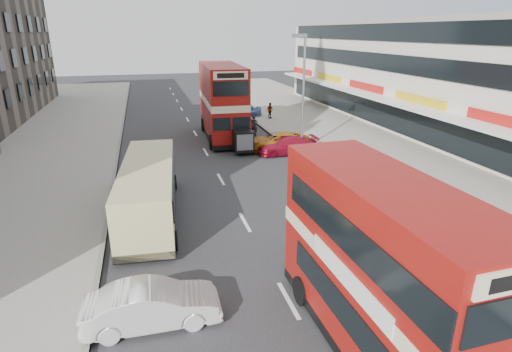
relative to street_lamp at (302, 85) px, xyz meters
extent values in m
plane|color=#28282B|center=(-6.52, -18.00, -4.78)|extent=(160.00, 160.00, 0.00)
cube|color=#28282B|center=(-6.52, 2.00, -4.78)|extent=(12.00, 90.00, 0.01)
cube|color=gray|center=(5.48, 2.00, -4.71)|extent=(12.00, 90.00, 0.15)
cube|color=gray|center=(-18.52, 2.00, -4.71)|extent=(12.00, 90.00, 0.15)
cube|color=gray|center=(-12.62, 2.00, -4.71)|extent=(0.20, 90.00, 0.16)
cube|color=gray|center=(-0.42, 2.00, -4.71)|extent=(0.20, 90.00, 0.16)
cube|color=beige|center=(13.48, 4.00, -0.28)|extent=(8.00, 46.00, 9.00)
cube|color=black|center=(9.43, 4.00, -3.18)|extent=(0.10, 44.00, 2.40)
cube|color=gray|center=(13.48, 4.00, 4.32)|extent=(8.20, 46.20, 0.40)
cube|color=white|center=(8.58, 4.00, -1.78)|extent=(1.80, 44.00, 0.20)
cylinder|color=slate|center=(0.08, 0.00, -0.78)|extent=(0.16, 0.16, 8.00)
cube|color=slate|center=(-0.32, 0.00, 3.22)|extent=(1.00, 0.20, 0.25)
cube|color=black|center=(-5.00, -18.54, -4.46)|extent=(2.53, 7.53, 0.33)
cube|color=maroon|center=(-5.00, -18.54, -3.34)|extent=(2.51, 7.53, 2.06)
cube|color=beige|center=(-5.00, -18.54, -2.17)|extent=(2.55, 7.57, 0.42)
cube|color=maroon|center=(-5.00, -18.54, -1.05)|extent=(2.51, 7.53, 1.96)
cube|color=maroon|center=(-5.00, -18.54, 0.01)|extent=(2.53, 7.55, 0.23)
cube|color=black|center=(-4.47, 5.86, -4.40)|extent=(3.21, 8.99, 0.39)
cube|color=maroon|center=(-4.47, 5.86, -3.07)|extent=(3.19, 8.99, 2.44)
cube|color=beige|center=(-4.47, 5.86, -1.68)|extent=(3.23, 9.03, 0.50)
cube|color=maroon|center=(-4.47, 5.86, -0.35)|extent=(3.19, 8.99, 2.33)
cube|color=maroon|center=(-4.47, 5.86, 0.90)|extent=(3.21, 9.01, 0.28)
cube|color=black|center=(-4.02, 0.73, -3.79)|extent=(1.40, 1.39, 1.44)
cube|color=black|center=(-10.64, -8.19, -4.42)|extent=(2.98, 9.17, 0.36)
cube|color=tan|center=(-10.64, -8.19, -3.39)|extent=(2.96, 9.17, 2.34)
imported|color=white|center=(-10.78, -16.00, -4.13)|extent=(4.00, 1.45, 1.31)
imported|color=maroon|center=(-0.98, 0.00, -4.17)|extent=(4.29, 1.81, 1.23)
imported|color=#C57013|center=(-1.32, 1.00, -4.12)|extent=(5.04, 2.81, 1.33)
imported|color=#5675AD|center=(-1.12, 13.67, -4.10)|extent=(4.03, 1.68, 1.37)
imported|color=gray|center=(0.99, -5.59, -3.73)|extent=(0.71, 0.52, 1.81)
imported|color=gray|center=(1.32, 11.78, -3.86)|extent=(0.97, 0.80, 1.54)
imported|color=gray|center=(-2.18, 4.62, -4.37)|extent=(0.66, 1.62, 0.83)
imported|color=black|center=(-2.18, 4.62, -3.64)|extent=(0.60, 0.42, 1.59)
camera|label=1|loc=(-10.49, -26.59, 3.50)|focal=28.85mm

